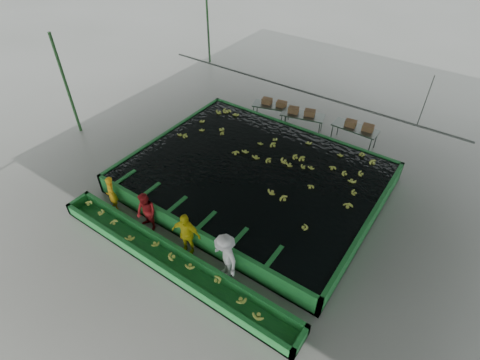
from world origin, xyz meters
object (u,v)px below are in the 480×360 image
Objects in this scene: box_stack_left at (274,105)px; box_stack_right at (359,128)px; worker_c at (186,234)px; packing_table_left at (271,113)px; flotation_tank at (254,177)px; sorting_trough at (171,261)px; worker_a at (111,194)px; worker_d at (225,256)px; worker_b at (146,212)px; packing_table_right at (353,136)px; box_stack_mid at (301,114)px; packing_table_mid at (302,123)px.

box_stack_left is 0.98× the size of box_stack_right.
worker_c is 0.94× the size of packing_table_left.
box_stack_left is at bearing 112.33° from flotation_tank.
worker_a reaches higher than sorting_trough.
worker_d is 1.40× the size of box_stack_left.
worker_c reaches higher than worker_b.
worker_d is at bearing -93.22° from packing_table_right.
worker_d is at bearing -67.20° from packing_table_left.
worker_d is (3.59, 0.00, 0.08)m from worker_b.
worker_d reaches higher than box_stack_mid.
worker_a is 3.85m from worker_c.
sorting_trough is 5.12× the size of packing_table_left.
worker_d is at bearing -76.87° from box_stack_mid.
box_stack_right is (2.85, 0.38, 0.00)m from box_stack_mid.
worker_a is 0.84× the size of worker_c.
packing_table_right is at bearing 80.44° from worker_a.
sorting_trough is 5.45× the size of worker_d.
sorting_trough is 10.08m from packing_table_mid.
worker_b reaches higher than sorting_trough.
worker_a is 1.14× the size of box_stack_mid.
worker_c reaches higher than box_stack_right.
worker_a reaches higher than box_stack_right.
flotation_tank is 5.45× the size of worker_d.
worker_a is 1.14× the size of box_stack_right.
worker_d reaches higher than packing_table_left.
worker_a is at bearing 168.07° from sorting_trough.
worker_d reaches higher than worker_a.
box_stack_mid reaches higher than sorting_trough.
sorting_trough is 5.97× the size of worker_b.
worker_c is at bearing -156.39° from worker_d.
flotation_tank is 5.79m from packing_table_right.
sorting_trough is 10.45m from box_stack_left.
worker_d is (1.73, 0.80, 0.67)m from sorting_trough.
worker_a is (-3.79, 0.80, 0.51)m from sorting_trough.
box_stack_left is at bearing -177.27° from packing_table_right.
packing_table_left is at bearing 178.37° from packing_table_mid.
box_stack_right reaches higher than box_stack_left.
worker_b is at bearing -99.22° from packing_table_mid.
box_stack_right is (4.27, 9.65, 0.14)m from worker_b.
worker_c reaches higher than box_stack_left.
box_stack_right is (2.42, 10.45, 0.73)m from sorting_trough.
worker_a is 0.91× the size of worker_b.
worker_a reaches higher than packing_table_mid.
worker_d is 9.65m from packing_table_right.
box_stack_left is (-3.83, 9.42, -0.03)m from worker_d.
packing_table_left is 1.84m from packing_table_mid.
worker_a is 11.37m from packing_table_right.
box_stack_right reaches higher than packing_table_right.
box_stack_mid is 1.00× the size of box_stack_right.
worker_d reaches higher than sorting_trough.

